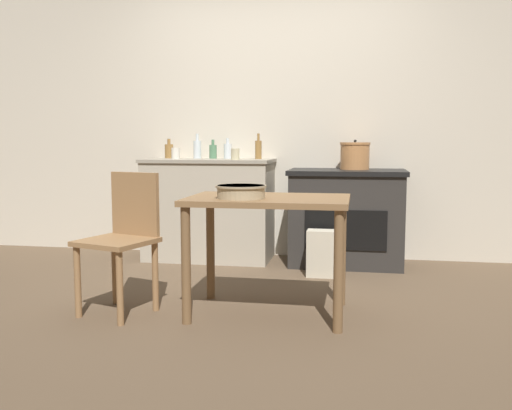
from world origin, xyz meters
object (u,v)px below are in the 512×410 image
Objects in this scene: flour_sack at (321,253)px; bottle_mid_left at (169,151)px; mixing_bowl_large at (241,191)px; cup_center_right at (176,153)px; stove at (346,217)px; work_table at (268,217)px; bottle_left at (213,151)px; cup_mid_right at (235,154)px; bottle_far_left at (258,149)px; chair at (123,236)px; stock_pot at (355,156)px; bottle_center at (228,151)px; bottle_center_left at (197,149)px.

flour_sack is 1.80m from bottle_mid_left.
mixing_bowl_large is 3.02× the size of cup_center_right.
work_table is (-0.44, -1.54, 0.19)m from stove.
stove is 1.36m from bottle_left.
mixing_bowl_large is at bearing -76.40° from cup_mid_right.
bottle_left is (-0.64, 1.80, 0.20)m from mixing_bowl_large.
bottle_left is (-0.43, 0.05, -0.02)m from bottle_far_left.
chair is 1.58m from cup_mid_right.
stove is 4.36× the size of bottle_far_left.
cup_center_right is (-1.51, -0.06, 0.54)m from stove.
chair is (-0.90, -0.10, -0.13)m from work_table.
bottle_mid_left is at bearing 120.35° from mixing_bowl_large.
bottle_center reaches higher than stock_pot.
bottle_center is (-0.30, 0.08, -0.02)m from bottle_far_left.
work_table is 4.29× the size of bottle_far_left.
stock_pot is (0.25, 0.56, 0.76)m from flour_sack.
flour_sack is at bearing 62.46° from chair.
bottle_mid_left reaches higher than cup_mid_right.
stove is 10.20× the size of cup_mid_right.
flour_sack is 1.97× the size of bottle_center.
stove is at bearing -131.91° from stock_pot.
flour_sack is (1.15, 1.15, -0.29)m from chair.
work_table is at bearing -65.18° from bottle_left.
cup_mid_right reaches higher than flour_sack.
bottle_left is at bearing 109.48° from mixing_bowl_large.
mixing_bowl_large is at bearing -59.74° from cup_center_right.
bottle_mid_left is 0.80m from cup_mid_right.
cup_center_right is (-0.92, 1.58, 0.18)m from mixing_bowl_large.
stove is at bearing 73.99° from work_table.
bottle_far_left is 0.74m from cup_center_right.
bottle_far_left reaches higher than chair.
bottle_left reaches higher than flour_sack.
work_table is 1.12× the size of chair.
bottle_center reaches higher than mixing_bowl_large.
cup_center_right is (-0.42, -0.25, -0.02)m from bottle_center.
bottle_far_left is at bearing -5.91° from bottle_center_left.
bottle_center reaches higher than cup_center_right.
stock_pot is at bearing 48.09° from stove.
bottle_left is at bearing 114.82° from work_table.
bottle_center_left is at bearing -175.31° from bottle_center.
flour_sack is 1.58m from bottle_center_left.
bottle_far_left reaches higher than stove.
cup_center_right is at bearing -142.61° from bottle_left.
flour_sack is 2.14× the size of bottle_left.
stove reaches higher than flour_sack.
flour_sack is 1.18m from bottle_far_left.
chair is at bearing -129.30° from stock_pot.
bottle_mid_left is 0.56m from bottle_center.
cup_mid_right is (0.71, -0.36, -0.02)m from bottle_mid_left.
bottle_center is 1.86× the size of cup_center_right.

